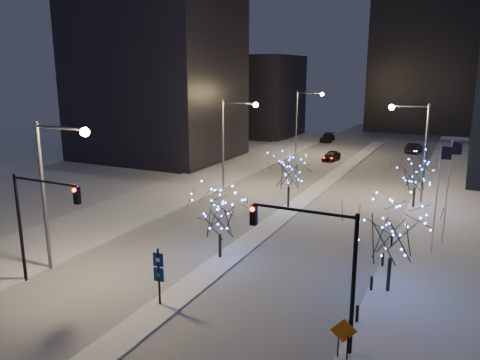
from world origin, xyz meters
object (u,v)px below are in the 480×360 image
Objects in this scene: traffic_signal_west at (36,213)px; construction_sign at (343,334)px; traffic_signal_east at (321,256)px; holiday_tree_median_far at (289,171)px; holiday_tree_plaza_far at (416,171)px; street_lamp_w_far at (303,114)px; holiday_tree_median_near at (220,213)px; street_lamp_east at (416,140)px; wayfinding_sign at (159,271)px; car_near at (331,156)px; car_far at (327,138)px; street_lamp_w_mid at (231,132)px; holiday_tree_plaza_near at (392,230)px; car_mid at (414,148)px; street_lamp_w_near at (54,177)px.

traffic_signal_west reaches higher than construction_sign.
traffic_signal_east reaches higher than construction_sign.
holiday_tree_plaza_far reaches higher than holiday_tree_median_far.
street_lamp_w_far is at bearing 106.03° from holiday_tree_median_far.
street_lamp_w_far is 1.85× the size of holiday_tree_median_near.
traffic_signal_east is at bearing -38.75° from holiday_tree_median_near.
wayfinding_sign is (-10.40, -29.00, -4.31)m from street_lamp_east.
wayfinding_sign is at bearing -78.91° from car_near.
car_near is 0.80× the size of car_far.
street_lamp_w_mid is at bearing -94.68° from car_far.
street_lamp_w_far reaches higher than holiday_tree_plaza_far.
holiday_tree_plaza_near is 8.43m from construction_sign.
traffic_signal_east is at bearing -68.14° from car_near.
car_mid is (15.97, 9.23, -5.69)m from street_lamp_w_far.
car_far is at bearing 98.26° from holiday_tree_median_near.
car_far is (-19.08, 37.15, -5.68)m from street_lamp_east.
street_lamp_w_near reaches higher than holiday_tree_plaza_near.
street_lamp_w_mid is 1.63× the size of holiday_tree_plaza_near.
holiday_tree_median_far is (8.44, -4.38, -2.79)m from street_lamp_w_mid.
traffic_signal_east is 1.27× the size of holiday_tree_plaza_far.
construction_sign is (13.63, -48.48, 0.64)m from car_near.
construction_sign is at bearing -95.80° from holiday_tree_plaza_near.
traffic_signal_west is at bearing -76.04° from street_lamp_w_near.
traffic_signal_east is 68.66m from car_far.
holiday_tree_median_far reaches higher than holiday_tree_median_near.
construction_sign reaches higher than car_near.
car_near is at bearing 84.03° from traffic_signal_west.
street_lamp_w_far is 8.63m from car_near.
street_lamp_w_far is 44.35m from holiday_tree_median_near.
traffic_signal_west is at bearing -88.94° from street_lamp_w_mid.
street_lamp_w_far is at bearing 128.81° from holiday_tree_plaza_far.
car_far is at bearing 116.38° from holiday_tree_plaza_far.
car_near is 19.12m from car_far.
car_near is at bearing 94.01° from holiday_tree_median_near.
street_lamp_w_far is at bearing 95.02° from wayfinding_sign.
car_near is 16.10m from car_mid.
street_lamp_w_far is at bearing 109.32° from traffic_signal_east.
street_lamp_east is (19.02, 3.00, -0.05)m from street_lamp_w_mid.
construction_sign is (0.22, -29.58, -5.09)m from street_lamp_east.
car_mid is (10.36, 12.33, 0.08)m from car_near.
street_lamp_w_near is at bearing 176.79° from traffic_signal_east.
construction_sign is (-0.20, -27.42, -2.35)m from holiday_tree_plaza_far.
street_lamp_east is 2.35× the size of car_near.
car_near is 1.22× the size of wayfinding_sign.
holiday_tree_plaza_far reaches higher than car_far.
holiday_tree_plaza_far is (19.44, 0.83, -2.79)m from street_lamp_w_mid.
holiday_tree_plaza_far is at bearing 91.79° from holiday_tree_plaza_near.
holiday_tree_plaza_far reaches higher than car_mid.
street_lamp_w_near is at bearing -162.33° from holiday_tree_plaza_near.
car_near is 0.87× the size of car_mid.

